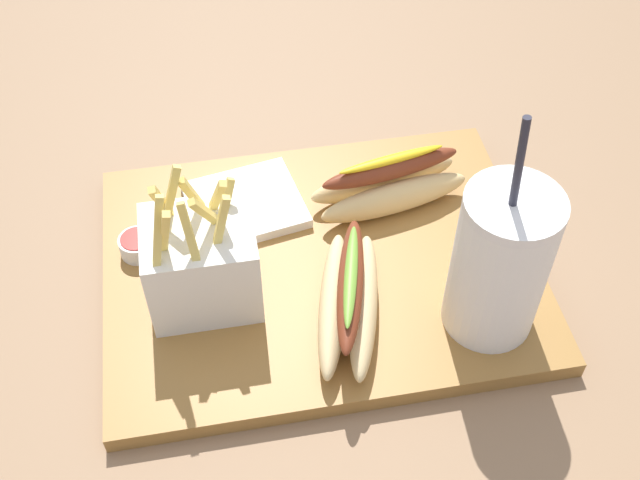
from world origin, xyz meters
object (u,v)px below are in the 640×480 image
(hot_dog_2, at_px, (389,184))
(ketchup_cup_1, at_px, (137,245))
(soda_cup, at_px, (500,263))
(hot_dog_1, at_px, (350,299))
(napkin_stack, at_px, (245,205))
(fries_basket, at_px, (202,262))

(hot_dog_2, distance_m, ketchup_cup_1, 0.27)
(soda_cup, height_order, hot_dog_1, soda_cup)
(soda_cup, xyz_separation_m, napkin_stack, (0.21, -0.19, -0.08))
(soda_cup, bearing_deg, fries_basket, -15.81)
(hot_dog_2, bearing_deg, ketchup_cup_1, 5.79)
(hot_dog_2, height_order, ketchup_cup_1, hot_dog_2)
(fries_basket, relative_size, hot_dog_2, 0.91)
(soda_cup, bearing_deg, hot_dog_1, -10.70)
(soda_cup, relative_size, napkin_stack, 2.10)
(hot_dog_1, relative_size, ketchup_cup_1, 4.76)
(hot_dog_2, bearing_deg, soda_cup, 108.62)
(soda_cup, distance_m, fries_basket, 0.28)
(fries_basket, distance_m, hot_dog_2, 0.23)
(fries_basket, bearing_deg, ketchup_cup_1, -46.28)
(fries_basket, height_order, ketchup_cup_1, fries_basket)
(soda_cup, height_order, fries_basket, soda_cup)
(soda_cup, bearing_deg, ketchup_cup_1, -23.42)
(hot_dog_2, bearing_deg, fries_basket, 24.70)
(soda_cup, xyz_separation_m, fries_basket, (0.26, -0.07, -0.03))
(soda_cup, distance_m, hot_dog_1, 0.14)
(hot_dog_2, bearing_deg, napkin_stack, -5.53)
(ketchup_cup_1, xyz_separation_m, napkin_stack, (-0.12, -0.04, -0.01))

